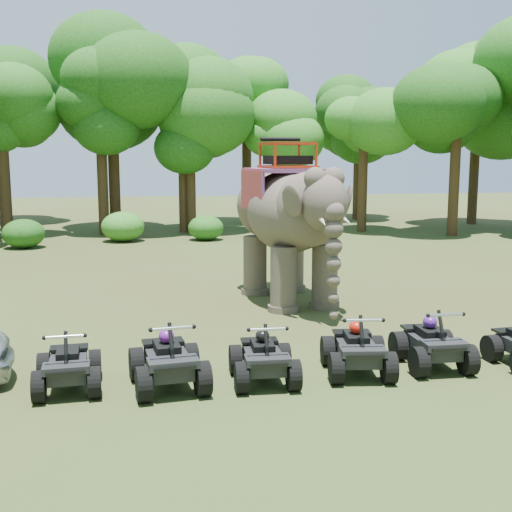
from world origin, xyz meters
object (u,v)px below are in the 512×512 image
at_px(atv_2, 264,351).
at_px(atv_4, 432,337).
at_px(atv_3, 357,342).
at_px(atv_0, 68,358).
at_px(elephant, 289,221).
at_px(atv_1, 168,353).

bearing_deg(atv_2, atv_4, 6.52).
bearing_deg(atv_4, atv_3, -174.21).
bearing_deg(atv_3, atv_0, -172.84).
bearing_deg(atv_2, elephant, 75.72).
bearing_deg(elephant, atv_3, -100.12).
bearing_deg(atv_2, atv_1, -177.88).
bearing_deg(atv_0, atv_2, -6.64).
bearing_deg(atv_0, elephant, 45.70).
height_order(atv_1, atv_2, atv_1).
distance_m(elephant, atv_0, 8.75).
relative_size(atv_3, atv_4, 1.00).
distance_m(elephant, atv_2, 7.19).
height_order(atv_1, atv_4, atv_1).
xyz_separation_m(elephant, atv_0, (-5.60, -6.48, -1.79)).
height_order(atv_2, atv_3, atv_3).
relative_size(atv_2, atv_4, 0.96).
height_order(atv_0, atv_2, atv_2).
xyz_separation_m(atv_3, atv_4, (1.63, 0.13, 0.00)).
distance_m(atv_1, atv_4, 5.33).
bearing_deg(atv_0, atv_3, -4.18).
distance_m(elephant, atv_3, 6.78).
height_order(elephant, atv_4, elephant).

